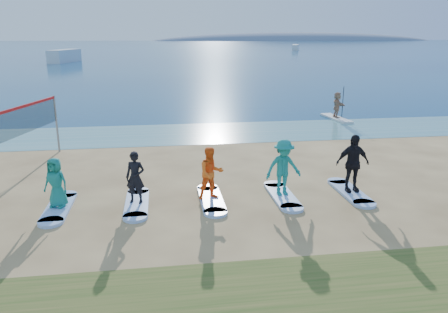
{
  "coord_description": "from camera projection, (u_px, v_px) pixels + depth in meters",
  "views": [
    {
      "loc": [
        -2.86,
        -11.9,
        5.08
      ],
      "look_at": [
        -0.81,
        2.0,
        1.1
      ],
      "focal_mm": 35.0,
      "sensor_mm": 36.0,
      "label": 1
    }
  ],
  "objects": [
    {
      "name": "ground",
      "position": [
        260.0,
        208.0,
        13.12
      ],
      "size": [
        600.0,
        600.0,
        0.0
      ],
      "primitive_type": "plane",
      "color": "tan",
      "rests_on": "ground"
    },
    {
      "name": "shallow_water",
      "position": [
        216.0,
        132.0,
        23.11
      ],
      "size": [
        600.0,
        600.0,
        0.0
      ],
      "primitive_type": "plane",
      "color": "teal",
      "rests_on": "ground"
    },
    {
      "name": "ocean",
      "position": [
        166.0,
        47.0,
        165.41
      ],
      "size": [
        600.0,
        600.0,
        0.0
      ],
      "primitive_type": "plane",
      "color": "navy",
      "rests_on": "ground"
    },
    {
      "name": "island_ridge",
      "position": [
        296.0,
        40.0,
        311.98
      ],
      "size": [
        220.0,
        56.0,
        18.0
      ],
      "primitive_type": "ellipsoid",
      "color": "slate",
      "rests_on": "ground"
    },
    {
      "name": "paddleboard",
      "position": [
        336.0,
        118.0,
        26.7
      ],
      "size": [
        0.97,
        3.05,
        0.12
      ],
      "primitive_type": "cube",
      "rotation": [
        0.0,
        0.0,
        0.09
      ],
      "color": "silver",
      "rests_on": "ground"
    },
    {
      "name": "paddleboarder",
      "position": [
        337.0,
        105.0,
        26.48
      ],
      "size": [
        0.47,
        1.43,
        1.54
      ],
      "primitive_type": "imported",
      "rotation": [
        0.0,
        0.0,
        1.56
      ],
      "color": "tan",
      "rests_on": "paddleboard"
    },
    {
      "name": "boat_offshore_a",
      "position": [
        65.0,
        62.0,
        78.63
      ],
      "size": [
        4.58,
        9.08,
        2.23
      ],
      "primitive_type": "cube",
      "rotation": [
        0.0,
        0.0,
        -0.26
      ],
      "color": "silver",
      "rests_on": "ground"
    },
    {
      "name": "boat_offshore_b",
      "position": [
        295.0,
        50.0,
        132.66
      ],
      "size": [
        3.58,
        5.87,
        1.71
      ],
      "primitive_type": "cube",
      "rotation": [
        0.0,
        0.0,
        -0.36
      ],
      "color": "silver",
      "rests_on": "ground"
    },
    {
      "name": "surfboard_0",
      "position": [
        59.0,
        208.0,
        13.06
      ],
      "size": [
        0.7,
        2.2,
        0.09
      ],
      "primitive_type": "cube",
      "color": "#A0C2F8",
      "rests_on": "ground"
    },
    {
      "name": "student_0",
      "position": [
        56.0,
        183.0,
        12.84
      ],
      "size": [
        0.86,
        0.71,
        1.5
      ],
      "primitive_type": "imported",
      "rotation": [
        0.0,
        0.0,
        -0.36
      ],
      "color": "#1A7E70",
      "rests_on": "surfboard_0"
    },
    {
      "name": "surfboard_1",
      "position": [
        137.0,
        204.0,
        13.38
      ],
      "size": [
        0.7,
        2.2,
        0.09
      ],
      "primitive_type": "cube",
      "color": "#A0C2F8",
      "rests_on": "ground"
    },
    {
      "name": "student_1",
      "position": [
        135.0,
        177.0,
        13.15
      ],
      "size": [
        0.67,
        0.54,
        1.6
      ],
      "primitive_type": "imported",
      "rotation": [
        0.0,
        0.0,
        -0.29
      ],
      "color": "black",
      "rests_on": "surfboard_1"
    },
    {
      "name": "surfboard_2",
      "position": [
        211.0,
        200.0,
        13.7
      ],
      "size": [
        0.7,
        2.2,
        0.09
      ],
      "primitive_type": "cube",
      "color": "#A0C2F8",
      "rests_on": "ground"
    },
    {
      "name": "student_2",
      "position": [
        211.0,
        173.0,
        13.46
      ],
      "size": [
        0.91,
        0.78,
        1.65
      ],
      "primitive_type": "imported",
      "rotation": [
        0.0,
        0.0,
        0.21
      ],
      "color": "orange",
      "rests_on": "surfboard_2"
    },
    {
      "name": "surfboard_3",
      "position": [
        282.0,
        196.0,
        14.02
      ],
      "size": [
        0.7,
        2.2,
        0.09
      ],
      "primitive_type": "cube",
      "color": "#A0C2F8",
      "rests_on": "ground"
    },
    {
      "name": "student_3",
      "position": [
        283.0,
        167.0,
        13.76
      ],
      "size": [
        1.25,
        0.83,
        1.81
      ],
      "primitive_type": "imported",
      "rotation": [
        0.0,
        0.0,
        0.14
      ],
      "color": "#1B867D",
      "rests_on": "surfboard_3"
    },
    {
      "name": "surfboard_4",
      "position": [
        350.0,
        192.0,
        14.35
      ],
      "size": [
        0.7,
        2.2,
        0.09
      ],
      "primitive_type": "cube",
      "color": "#A0C2F8",
      "rests_on": "ground"
    },
    {
      "name": "student_4",
      "position": [
        353.0,
        163.0,
        14.08
      ],
      "size": [
        1.12,
        0.48,
        1.89
      ],
      "primitive_type": "imported",
      "rotation": [
        0.0,
        0.0,
        0.02
      ],
      "color": "black",
      "rests_on": "surfboard_4"
    }
  ]
}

